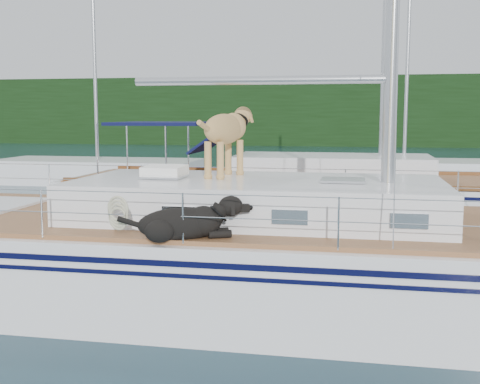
# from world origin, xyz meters

# --- Properties ---
(ground) EXTENTS (120.00, 120.00, 0.00)m
(ground) POSITION_xyz_m (0.00, 0.00, 0.00)
(ground) COLOR black
(ground) RESTS_ON ground
(tree_line) EXTENTS (90.00, 3.00, 6.00)m
(tree_line) POSITION_xyz_m (0.00, 45.00, 3.00)
(tree_line) COLOR black
(tree_line) RESTS_ON ground
(shore_bank) EXTENTS (92.00, 1.00, 1.20)m
(shore_bank) POSITION_xyz_m (0.00, 46.20, 0.60)
(shore_bank) COLOR #595147
(shore_bank) RESTS_ON ground
(main_sailboat) EXTENTS (12.00, 3.99, 14.01)m
(main_sailboat) POSITION_xyz_m (0.09, -0.00, 0.68)
(main_sailboat) COLOR white
(main_sailboat) RESTS_ON ground
(neighbor_sailboat) EXTENTS (11.00, 3.50, 13.30)m
(neighbor_sailboat) POSITION_xyz_m (0.49, 6.67, 0.63)
(neighbor_sailboat) COLOR white
(neighbor_sailboat) RESTS_ON ground
(bg_boat_west) EXTENTS (8.00, 3.00, 11.65)m
(bg_boat_west) POSITION_xyz_m (-8.00, 14.00, 0.45)
(bg_boat_west) COLOR white
(bg_boat_west) RESTS_ON ground
(bg_boat_center) EXTENTS (7.20, 3.00, 11.65)m
(bg_boat_center) POSITION_xyz_m (4.00, 16.00, 0.45)
(bg_boat_center) COLOR white
(bg_boat_center) RESTS_ON ground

